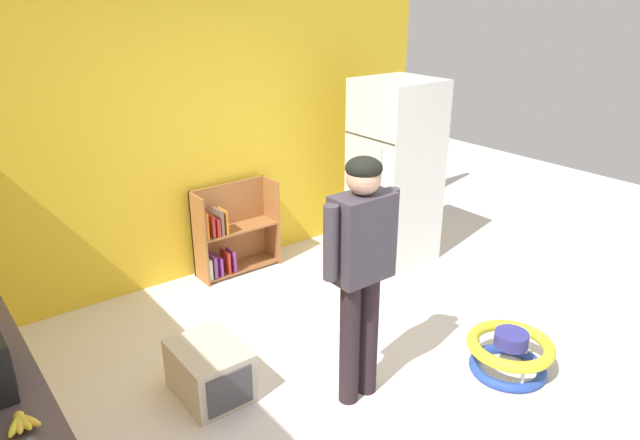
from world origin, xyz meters
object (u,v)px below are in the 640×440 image
at_px(refrigerator, 395,172).
at_px(bookshelf, 230,235).
at_px(pet_carrier, 210,371).
at_px(banana_bunch, 21,422).
at_px(baby_walker, 509,353).
at_px(standing_person, 361,260).

xyz_separation_m(refrigerator, bookshelf, (-1.46, 0.70, -0.52)).
relative_size(pet_carrier, banana_bunch, 3.49).
distance_m(baby_walker, banana_bunch, 3.09).
bearing_deg(refrigerator, baby_walker, -110.07).
relative_size(bookshelf, pet_carrier, 1.54).
xyz_separation_m(bookshelf, banana_bunch, (-2.22, -2.32, 0.55)).
bearing_deg(refrigerator, standing_person, -139.91).
relative_size(refrigerator, pet_carrier, 3.22).
xyz_separation_m(refrigerator, baby_walker, (-0.70, -1.91, -0.73)).
bearing_deg(bookshelf, baby_walker, -73.79).
distance_m(bookshelf, baby_walker, 2.73).
height_order(baby_walker, banana_bunch, banana_bunch).
bearing_deg(banana_bunch, refrigerator, 23.75).
height_order(baby_walker, pet_carrier, pet_carrier).
relative_size(baby_walker, pet_carrier, 1.09).
relative_size(standing_person, banana_bunch, 10.47).
height_order(bookshelf, banana_bunch, banana_bunch).
xyz_separation_m(bookshelf, pet_carrier, (-1.03, -1.54, -0.19)).
bearing_deg(standing_person, pet_carrier, 141.85).
relative_size(standing_person, pet_carrier, 3.00).
bearing_deg(banana_bunch, pet_carrier, 33.31).
bearing_deg(baby_walker, bookshelf, 106.21).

